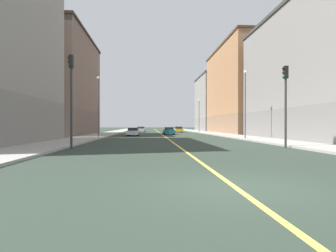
% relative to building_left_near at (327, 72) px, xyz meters
% --- Properties ---
extents(ground_plane, '(400.00, 400.00, 0.00)m').
position_rel_building_left_near_xyz_m(ground_plane, '(-17.04, -22.54, -7.41)').
color(ground_plane, '#2B372D').
rests_on(ground_plane, ground).
extents(sidewalk_left, '(3.98, 168.00, 0.15)m').
position_rel_building_left_near_xyz_m(sidewalk_left, '(-7.04, 26.46, -7.33)').
color(sidewalk_left, '#9E9B93').
rests_on(sidewalk_left, ground).
extents(sidewalk_right, '(3.98, 168.00, 0.15)m').
position_rel_building_left_near_xyz_m(sidewalk_right, '(-27.04, 26.46, -7.33)').
color(sidewalk_right, '#9E9B93').
rests_on(sidewalk_right, ground).
extents(lane_center_stripe, '(0.16, 154.00, 0.01)m').
position_rel_building_left_near_xyz_m(lane_center_stripe, '(-17.04, 26.46, -7.40)').
color(lane_center_stripe, '#E5D14C').
rests_on(lane_center_stripe, ground).
extents(building_left_near, '(10.40, 25.40, 14.80)m').
position_rel_building_left_near_xyz_m(building_left_near, '(0.00, 0.00, 0.00)').
color(building_left_near, slate).
rests_on(building_left_near, ground).
extents(building_left_mid, '(10.40, 25.32, 17.68)m').
position_rel_building_left_near_xyz_m(building_left_mid, '(-0.00, 27.75, 1.44)').
color(building_left_mid, '#8F6B4F').
rests_on(building_left_mid, ground).
extents(building_left_far, '(10.40, 17.78, 15.47)m').
position_rel_building_left_near_xyz_m(building_left_far, '(0.00, 50.34, 0.33)').
color(building_left_far, slate).
rests_on(building_left_far, ground).
extents(building_right_midblock, '(10.40, 20.81, 16.18)m').
position_rel_building_left_near_xyz_m(building_right_midblock, '(-34.08, 17.47, 0.69)').
color(building_right_midblock, brown).
rests_on(building_right_midblock, ground).
extents(traffic_light_left_near, '(0.40, 0.32, 5.92)m').
position_rel_building_left_near_xyz_m(traffic_light_left_near, '(-9.45, -9.84, -3.57)').
color(traffic_light_left_near, '#2D2D2D').
rests_on(traffic_light_left_near, ground).
extents(traffic_light_right_near, '(0.40, 0.32, 6.48)m').
position_rel_building_left_near_xyz_m(traffic_light_right_near, '(-24.66, -9.84, -3.25)').
color(traffic_light_right_near, '#2D2D2D').
rests_on(traffic_light_right_near, ground).
extents(street_lamp_left_near, '(0.36, 0.36, 7.69)m').
position_rel_building_left_near_xyz_m(street_lamp_left_near, '(-8.43, 1.85, -2.64)').
color(street_lamp_left_near, '#4C4C51').
rests_on(street_lamp_left_near, ground).
extents(street_lamp_right_near, '(0.36, 0.36, 7.58)m').
position_rel_building_left_near_xyz_m(street_lamp_right_near, '(-25.65, 6.47, -2.70)').
color(street_lamp_right_near, '#4C4C51').
rests_on(street_lamp_right_near, ground).
extents(street_lamp_left_far, '(0.36, 0.36, 7.06)m').
position_rel_building_left_near_xyz_m(street_lamp_left_far, '(-8.43, 31.88, -2.98)').
color(street_lamp_left_far, '#4C4C51').
rests_on(street_lamp_left_far, ground).
extents(car_teal, '(1.87, 4.40, 1.29)m').
position_rel_building_left_near_xyz_m(car_teal, '(-15.90, 19.61, -6.77)').
color(car_teal, '#196670').
rests_on(car_teal, ground).
extents(car_yellow, '(1.89, 4.59, 1.31)m').
position_rel_building_left_near_xyz_m(car_yellow, '(-12.61, 35.48, -6.77)').
color(car_yellow, gold).
rests_on(car_yellow, ground).
extents(car_silver, '(1.96, 4.61, 1.27)m').
position_rel_building_left_near_xyz_m(car_silver, '(-21.19, 38.13, -6.77)').
color(car_silver, silver).
rests_on(car_silver, ground).
extents(car_white, '(1.82, 4.07, 1.23)m').
position_rel_building_left_near_xyz_m(car_white, '(-21.74, 14.50, -6.79)').
color(car_white, white).
rests_on(car_white, ground).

